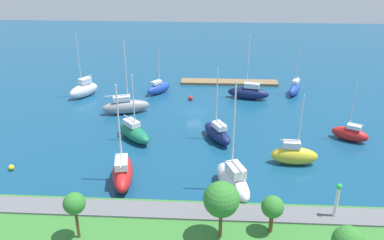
% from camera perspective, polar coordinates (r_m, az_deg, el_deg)
% --- Properties ---
extents(water, '(160.00, 160.00, 0.00)m').
position_cam_1_polar(water, '(66.51, 0.35, 1.37)').
color(water, navy).
rests_on(water, ground).
extents(pier_dock, '(19.23, 2.91, 0.50)m').
position_cam_1_polar(pier_dock, '(79.79, 5.38, 5.46)').
color(pier_dock, olive).
rests_on(pier_dock, ground).
extents(breakwater, '(61.26, 2.69, 1.12)m').
position_cam_1_polar(breakwater, '(41.52, -1.72, -13.48)').
color(breakwater, slate).
rests_on(breakwater, ground).
extents(harbor_beacon, '(0.56, 0.56, 3.73)m').
position_cam_1_polar(harbor_beacon, '(41.67, 20.26, -10.47)').
color(harbor_beacon, silver).
rests_on(harbor_beacon, breakwater).
extents(park_tree_mideast, '(2.02, 2.02, 4.80)m').
position_cam_1_polar(park_tree_mideast, '(37.53, -16.63, -11.55)').
color(park_tree_mideast, brown).
rests_on(park_tree_mideast, shoreline_park).
extents(park_tree_center, '(3.29, 3.29, 5.84)m').
position_cam_1_polar(park_tree_center, '(35.90, 4.27, -11.38)').
color(park_tree_center, brown).
rests_on(park_tree_center, shoreline_park).
extents(park_tree_east, '(2.11, 2.11, 3.92)m').
position_cam_1_polar(park_tree_east, '(37.90, 11.56, -12.26)').
color(park_tree_east, brown).
rests_on(park_tree_east, shoreline_park).
extents(sailboat_red_near_pier, '(5.36, 4.08, 9.04)m').
position_cam_1_polar(sailboat_red_near_pier, '(60.54, 21.88, -1.83)').
color(sailboat_red_near_pier, red).
rests_on(sailboat_red_near_pier, water).
extents(sailboat_blue_mid_basin, '(3.77, 5.81, 8.97)m').
position_cam_1_polar(sailboat_blue_mid_basin, '(75.86, 14.63, 4.44)').
color(sailboat_blue_mid_basin, '#2347B2').
rests_on(sailboat_blue_mid_basin, water).
extents(sailboat_white_center_basin, '(5.18, 6.18, 11.39)m').
position_cam_1_polar(sailboat_white_center_basin, '(74.83, -15.36, 4.28)').
color(sailboat_white_center_basin, white).
rests_on(sailboat_white_center_basin, water).
extents(sailboat_navy_by_breakwater, '(4.99, 6.94, 10.75)m').
position_cam_1_polar(sailboat_navy_by_breakwater, '(56.31, 3.67, -1.84)').
color(sailboat_navy_by_breakwater, '#141E4C').
rests_on(sailboat_navy_by_breakwater, water).
extents(sailboat_green_outer_mooring, '(6.46, 6.76, 9.91)m').
position_cam_1_polar(sailboat_green_outer_mooring, '(57.00, -8.37, -1.75)').
color(sailboat_green_outer_mooring, '#19724C').
rests_on(sailboat_green_outer_mooring, water).
extents(sailboat_gray_west_end, '(8.04, 4.35, 12.03)m').
position_cam_1_polar(sailboat_gray_west_end, '(65.94, -9.57, 2.03)').
color(sailboat_gray_west_end, gray).
rests_on(sailboat_gray_west_end, water).
extents(sailboat_yellow_along_channel, '(5.99, 2.19, 9.52)m').
position_cam_1_polar(sailboat_yellow_along_channel, '(51.91, 14.52, -4.89)').
color(sailboat_yellow_along_channel, yellow).
rests_on(sailboat_yellow_along_channel, water).
extents(sailboat_red_lone_south, '(3.71, 7.97, 12.10)m').
position_cam_1_polar(sailboat_red_lone_south, '(47.24, -10.00, -7.37)').
color(sailboat_red_lone_south, red).
rests_on(sailboat_red_lone_south, water).
extents(sailboat_blue_east_end, '(4.90, 5.46, 8.27)m').
position_cam_1_polar(sailboat_blue_east_end, '(74.11, -4.88, 4.65)').
color(sailboat_blue_east_end, '#2347B2').
rests_on(sailboat_blue_east_end, water).
extents(sailboat_white_inner_mooring, '(4.99, 7.79, 13.17)m').
position_cam_1_polar(sailboat_white_inner_mooring, '(45.07, 5.94, -8.69)').
color(sailboat_white_inner_mooring, white).
rests_on(sailboat_white_inner_mooring, water).
extents(sailboat_navy_lone_north, '(7.72, 3.61, 11.47)m').
position_cam_1_polar(sailboat_navy_lone_north, '(71.91, 8.17, 4.00)').
color(sailboat_navy_lone_north, '#141E4C').
rests_on(sailboat_navy_lone_north, water).
extents(mooring_buoy_yellow, '(0.73, 0.73, 0.73)m').
position_cam_1_polar(mooring_buoy_yellow, '(54.34, -24.66, -6.26)').
color(mooring_buoy_yellow, yellow).
rests_on(mooring_buoy_yellow, water).
extents(mooring_buoy_red, '(0.80, 0.80, 0.80)m').
position_cam_1_polar(mooring_buoy_red, '(70.91, -0.21, 3.22)').
color(mooring_buoy_red, red).
rests_on(mooring_buoy_red, water).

